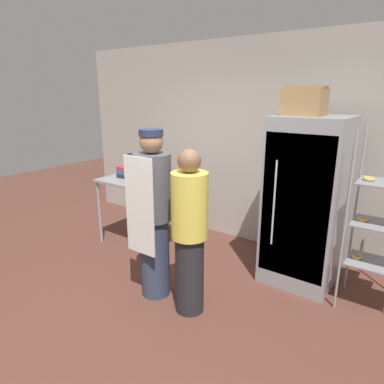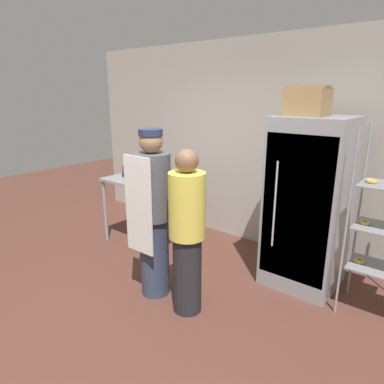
{
  "view_description": "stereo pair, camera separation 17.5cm",
  "coord_description": "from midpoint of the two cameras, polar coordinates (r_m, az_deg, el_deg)",
  "views": [
    {
      "loc": [
        1.95,
        -2.1,
        2.07
      ],
      "look_at": [
        -0.03,
        0.65,
        1.09
      ],
      "focal_mm": 32.0,
      "sensor_mm": 36.0,
      "label": 1
    },
    {
      "loc": [
        2.09,
        -1.99,
        2.07
      ],
      "look_at": [
        -0.03,
        0.65,
        1.09
      ],
      "focal_mm": 32.0,
      "sensor_mm": 36.0,
      "label": 2
    }
  ],
  "objects": [
    {
      "name": "refrigerator",
      "position": [
        3.9,
        17.17,
        -1.64
      ],
      "size": [
        0.76,
        0.76,
        1.85
      ],
      "color": "gray",
      "rests_on": "ground_plane"
    },
    {
      "name": "blender_pitcher",
      "position": [
        5.15,
        -11.09,
        4.54
      ],
      "size": [
        0.12,
        0.12,
        0.29
      ],
      "color": "#99999E",
      "rests_on": "prep_counter"
    },
    {
      "name": "back_wall",
      "position": [
        4.76,
        10.36,
        7.67
      ],
      "size": [
        6.4,
        0.12,
        2.78
      ],
      "primitive_type": "cube",
      "color": "#ADA89E",
      "rests_on": "ground_plane"
    },
    {
      "name": "prep_counter",
      "position": [
        4.73,
        -8.99,
        0.76
      ],
      "size": [
        1.21,
        0.75,
        0.93
      ],
      "color": "gray",
      "rests_on": "ground_plane"
    },
    {
      "name": "binder_stack",
      "position": [
        4.88,
        -11.51,
        3.27
      ],
      "size": [
        0.29,
        0.23,
        0.16
      ],
      "color": "#232328",
      "rests_on": "prep_counter"
    },
    {
      "name": "person_baker",
      "position": [
        3.47,
        -7.91,
        -3.56
      ],
      "size": [
        0.37,
        0.39,
        1.75
      ],
      "color": "#333D56",
      "rests_on": "ground_plane"
    },
    {
      "name": "ground_plane",
      "position": [
        3.54,
        -7.66,
        -19.77
      ],
      "size": [
        14.0,
        14.0,
        0.0
      ],
      "primitive_type": "plane",
      "color": "brown"
    },
    {
      "name": "cardboard_storage_box",
      "position": [
        3.71,
        16.93,
        14.27
      ],
      "size": [
        0.4,
        0.33,
        0.29
      ],
      "color": "#937047",
      "rests_on": "refrigerator"
    },
    {
      "name": "person_customer",
      "position": [
        3.2,
        -2.0,
        -6.84
      ],
      "size": [
        0.34,
        0.34,
        1.61
      ],
      "color": "#232328",
      "rests_on": "ground_plane"
    },
    {
      "name": "donut_box",
      "position": [
        4.43,
        -8.46,
        1.75
      ],
      "size": [
        0.24,
        0.2,
        0.24
      ],
      "color": "silver",
      "rests_on": "prep_counter"
    }
  ]
}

